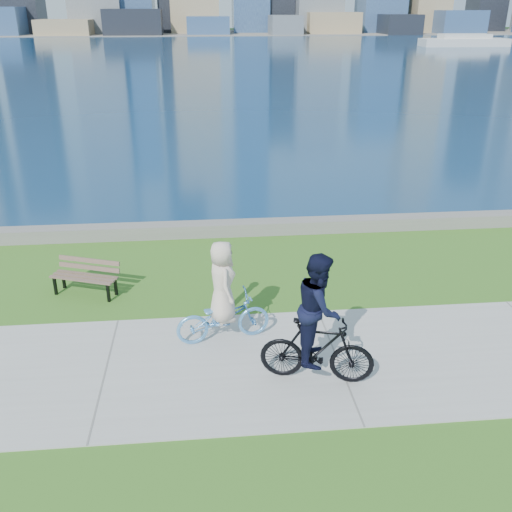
{
  "coord_description": "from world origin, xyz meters",
  "views": [
    {
      "loc": [
        -2.23,
        -8.21,
        5.7
      ],
      "look_at": [
        -1.23,
        2.18,
        1.1
      ],
      "focal_mm": 40.0,
      "sensor_mm": 36.0,
      "label": 1
    }
  ],
  "objects_px": {
    "park_bench": "(86,274)",
    "bollard_lamp": "(226,281)",
    "cyclist_man": "(318,330)",
    "cyclist_woman": "(223,305)"
  },
  "relations": [
    {
      "from": "cyclist_woman",
      "to": "cyclist_man",
      "type": "height_order",
      "value": "cyclist_man"
    },
    {
      "from": "cyclist_man",
      "to": "cyclist_woman",
      "type": "bearing_deg",
      "value": 61.05
    },
    {
      "from": "cyclist_woman",
      "to": "bollard_lamp",
      "type": "bearing_deg",
      "value": -16.22
    },
    {
      "from": "cyclist_man",
      "to": "bollard_lamp",
      "type": "bearing_deg",
      "value": 43.23
    },
    {
      "from": "bollard_lamp",
      "to": "cyclist_man",
      "type": "xyz_separation_m",
      "value": [
        1.35,
        -2.48,
        0.29
      ]
    },
    {
      "from": "cyclist_woman",
      "to": "cyclist_man",
      "type": "bearing_deg",
      "value": -143.97
    },
    {
      "from": "park_bench",
      "to": "bollard_lamp",
      "type": "height_order",
      "value": "bollard_lamp"
    },
    {
      "from": "park_bench",
      "to": "cyclist_man",
      "type": "distance_m",
      "value": 5.6
    },
    {
      "from": "park_bench",
      "to": "bollard_lamp",
      "type": "distance_m",
      "value": 3.14
    },
    {
      "from": "cyclist_man",
      "to": "park_bench",
      "type": "bearing_deg",
      "value": 64.99
    }
  ]
}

